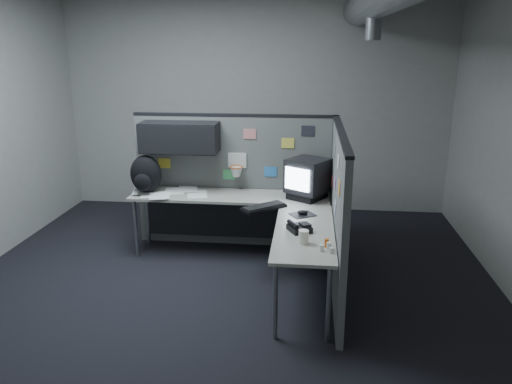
# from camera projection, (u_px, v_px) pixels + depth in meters

# --- Properties ---
(room) EXTENTS (5.62, 5.62, 3.22)m
(room) POSITION_uv_depth(u_px,v_px,m) (283.00, 81.00, 4.41)
(room) COLOR black
(room) RESTS_ON ground
(partition_back) EXTENTS (2.44, 0.42, 1.63)m
(partition_back) POSITION_uv_depth(u_px,v_px,m) (220.00, 167.00, 5.98)
(partition_back) COLOR #5B5D5B
(partition_back) RESTS_ON ground
(partition_right) EXTENTS (0.07, 2.23, 1.63)m
(partition_right) POSITION_uv_depth(u_px,v_px,m) (338.00, 212.00, 4.92)
(partition_right) COLOR #5B5D5B
(partition_right) RESTS_ON ground
(desk) EXTENTS (2.31, 2.11, 0.73)m
(desk) POSITION_uv_depth(u_px,v_px,m) (248.00, 213.00, 5.54)
(desk) COLOR #9D998E
(desk) RESTS_ON ground
(monitor) EXTENTS (0.55, 0.55, 0.45)m
(monitor) POSITION_uv_depth(u_px,v_px,m) (308.00, 178.00, 5.61)
(monitor) COLOR black
(monitor) RESTS_ON desk
(keyboard) EXTENTS (0.49, 0.45, 0.04)m
(keyboard) POSITION_uv_depth(u_px,v_px,m) (264.00, 207.00, 5.30)
(keyboard) COLOR black
(keyboard) RESTS_ON desk
(mouse) EXTENTS (0.30, 0.29, 0.05)m
(mouse) POSITION_uv_depth(u_px,v_px,m) (303.00, 213.00, 5.11)
(mouse) COLOR black
(mouse) RESTS_ON desk
(phone) EXTENTS (0.25, 0.26, 0.09)m
(phone) POSITION_uv_depth(u_px,v_px,m) (299.00, 228.00, 4.66)
(phone) COLOR black
(phone) RESTS_ON desk
(bottles) EXTENTS (0.12, 0.16, 0.08)m
(bottles) POSITION_uv_depth(u_px,v_px,m) (327.00, 246.00, 4.24)
(bottles) COLOR silver
(bottles) RESTS_ON desk
(cup) EXTENTS (0.09, 0.09, 0.12)m
(cup) POSITION_uv_depth(u_px,v_px,m) (304.00, 237.00, 4.37)
(cup) COLOR silver
(cup) RESTS_ON desk
(papers) EXTENTS (0.95, 0.67, 0.02)m
(papers) POSITION_uv_depth(u_px,v_px,m) (169.00, 192.00, 5.86)
(papers) COLOR white
(papers) RESTS_ON desk
(backpack) EXTENTS (0.43, 0.42, 0.45)m
(backpack) POSITION_uv_depth(u_px,v_px,m) (146.00, 175.00, 5.81)
(backpack) COLOR black
(backpack) RESTS_ON desk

